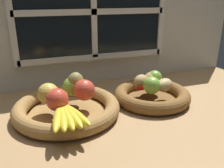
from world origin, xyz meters
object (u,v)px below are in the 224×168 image
apple_green_back (73,86)px  apple_golden_left (48,94)px  apple_red_right (84,90)px  lime_near (152,85)px  banana_bunch_front (67,115)px  lime_far (155,78)px  fruit_bowl_right (152,95)px  potato_small (164,85)px  fruit_bowl_left (67,108)px  potato_large (153,84)px  potato_back (152,78)px  potato_oblong (141,81)px  pear_brown (76,84)px  chili_pepper (156,88)px  apple_red_front (57,100)px

apple_green_back → apple_golden_left: size_ratio=0.97×
apple_red_right → lime_near: apple_red_right is taller
lime_near → apple_golden_left: bearing=173.5°
banana_bunch_front → lime_near: (31.39, 8.69, 1.72)cm
lime_far → fruit_bowl_right: bearing=-127.9°
apple_golden_left → potato_small: (40.32, -3.30, -1.10)cm
fruit_bowl_left → apple_green_back: bearing=54.4°
potato_large → potato_small: 4.31cm
apple_red_right → potato_back: apple_red_right is taller
fruit_bowl_right → potato_oblong: potato_oblong is taller
lime_far → fruit_bowl_left: bearing=-173.9°
apple_golden_left → lime_near: (34.81, -3.94, -0.35)cm
fruit_bowl_left → apple_golden_left: size_ratio=5.14×
lime_near → fruit_bowl_left: bearing=172.8°
potato_large → banana_bunch_front: bearing=-159.9°
potato_back → potato_large: bearing=-114.4°
fruit_bowl_left → potato_large: potato_large is taller
apple_red_right → lime_near: bearing=-6.1°
potato_oblong → apple_golden_left: bearing=-175.9°
banana_bunch_front → potato_back: potato_back is taller
pear_brown → lime_far: bearing=-0.6°
apple_red_right → apple_green_back: size_ratio=1.06×
potato_small → chili_pepper: size_ratio=0.51×
fruit_bowl_left → lime_far: size_ratio=6.13×
pear_brown → potato_back: 29.59cm
fruit_bowl_right → apple_red_front: bearing=-170.9°
pear_brown → banana_bunch_front: (-6.21, -16.37, -2.77)cm
lime_near → potato_back: bearing=61.0°
apple_golden_left → lime_near: size_ratio=1.11×
apple_red_right → banana_bunch_front: bearing=-125.3°
pear_brown → apple_golden_left: bearing=-158.8°
apple_red_front → potato_large: size_ratio=0.88×
banana_bunch_front → apple_green_back: bearing=73.0°
fruit_bowl_right → banana_bunch_front: bearing=-159.9°
banana_bunch_front → chili_pepper: size_ratio=1.24×
potato_oblong → potato_large: potato_oblong is taller
fruit_bowl_right → pear_brown: 28.72cm
apple_golden_left → pear_brown: bearing=21.2°
apple_red_right → potato_large: bearing=2.6°
chili_pepper → apple_red_front: bearing=-151.5°
fruit_bowl_right → lime_far: size_ratio=4.92×
pear_brown → chili_pepper: size_ratio=0.58×
apple_green_back → banana_bunch_front: bearing=-107.0°
chili_pepper → potato_back: bearing=98.3°
fruit_bowl_right → lime_near: size_ratio=4.59×
apple_green_back → potato_large: (28.78, -4.22, -1.18)cm
apple_red_front → chili_pepper: (35.75, 3.98, -2.50)cm
apple_red_right → chili_pepper: size_ratio=0.50×
apple_green_back → potato_small: size_ratio=0.92×
fruit_bowl_left → potato_small: size_ratio=4.84×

